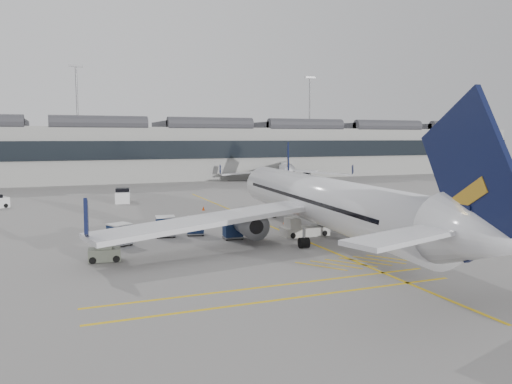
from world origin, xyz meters
name	(u,v)px	position (x,y,z in m)	size (l,w,h in m)	color
ground	(196,253)	(0.00, 0.00, 0.00)	(220.00, 220.00, 0.00)	gray
terminal	(107,151)	(0.00, 71.93, 6.14)	(200.00, 20.45, 12.40)	#9E9E99
light_masts	(93,114)	(-1.67, 86.00, 14.49)	(113.00, 0.60, 25.45)	slate
apron_markings	(266,224)	(10.00, 10.00, 0.01)	(0.25, 60.00, 0.01)	gold
airliner_main	(325,202)	(11.44, 0.32, 3.38)	(39.51, 43.31, 11.51)	silver
airliner_far	(286,169)	(34.59, 57.67, 2.37)	(25.79, 28.50, 8.07)	silver
belt_loader	(304,229)	(10.91, 3.23, 0.63)	(5.23, 1.80, 2.15)	beige
baggage_cart_a	(165,226)	(-0.91, 7.30, 1.01)	(1.96, 1.68, 1.88)	gray
baggage_cart_b	(233,228)	(4.42, 4.20, 0.96)	(1.79, 1.51, 1.79)	gray
baggage_cart_c	(196,225)	(1.83, 7.08, 0.91)	(1.92, 1.73, 1.70)	gray
baggage_cart_d	(119,234)	(-5.17, 5.00, 0.99)	(2.22, 2.07, 1.85)	gray
ramp_agent_a	(248,226)	(6.05, 4.69, 0.96)	(0.70, 0.46, 1.92)	#EF4B0C
ramp_agent_b	(238,228)	(5.12, 4.81, 0.82)	(0.80, 0.62, 1.64)	#DC540B
pushback_tug	(104,254)	(-6.79, 0.07, 0.56)	(2.35, 1.57, 1.25)	#52574A
safety_cone_nose	(203,208)	(6.74, 21.97, 0.26)	(0.38, 0.38, 0.52)	#F24C0A
safety_cone_engine	(285,221)	(11.91, 9.41, 0.27)	(0.39, 0.39, 0.54)	#F24C0A
service_van_mid	(123,196)	(-1.53, 33.48, 0.88)	(2.45, 4.08, 1.98)	silver
service_van_right	(289,190)	(23.78, 33.34, 0.81)	(3.76, 2.32, 1.80)	silver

